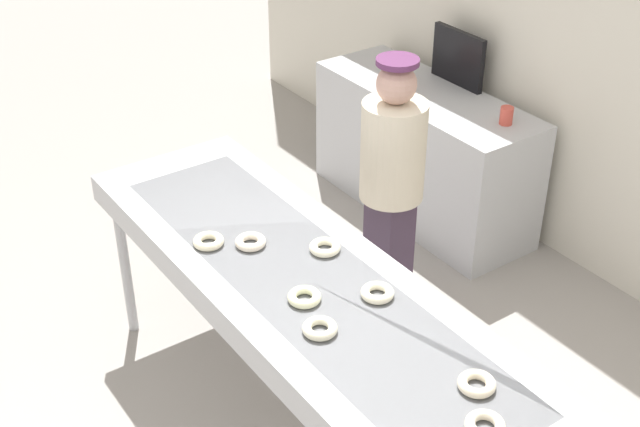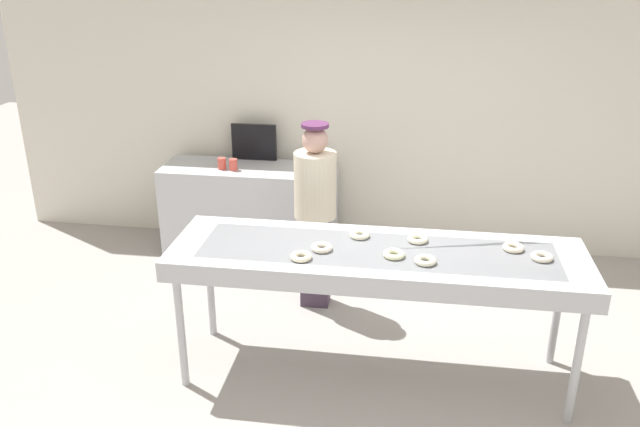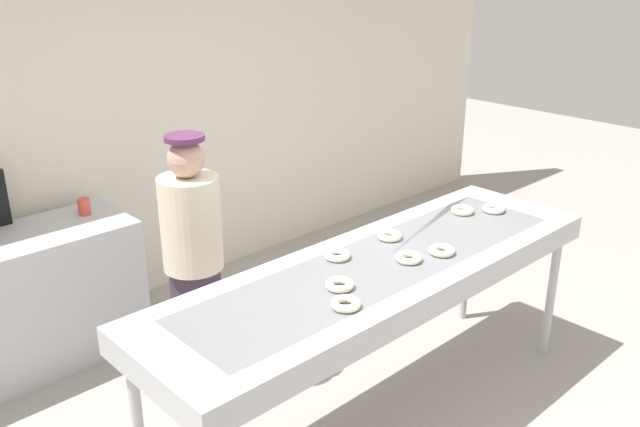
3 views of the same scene
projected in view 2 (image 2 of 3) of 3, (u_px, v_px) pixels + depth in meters
ground_plane at (372, 372)px, 4.75m from camera, size 16.00×16.00×0.00m
back_wall at (394, 110)px, 6.38m from camera, size 8.00×0.12×2.82m
fryer_conveyor at (376, 260)px, 4.41m from camera, size 2.82×0.82×0.99m
sugar_donut_0 at (418, 239)px, 4.50m from camera, size 0.19×0.19×0.04m
sugar_donut_1 at (394, 254)px, 4.27m from camera, size 0.16×0.16×0.04m
sugar_donut_2 at (322, 248)px, 4.37m from camera, size 0.19×0.19×0.04m
sugar_donut_3 at (301, 256)px, 4.24m from camera, size 0.17×0.17×0.04m
sugar_donut_4 at (542, 257)px, 4.24m from camera, size 0.20×0.20×0.04m
sugar_donut_5 at (425, 260)px, 4.19m from camera, size 0.20×0.20×0.04m
sugar_donut_6 at (513, 247)px, 4.37m from camera, size 0.20×0.20×0.04m
sugar_donut_7 at (360, 235)px, 4.57m from camera, size 0.20×0.20×0.04m
worker_baker at (315, 205)px, 5.35m from camera, size 0.35×0.35×1.61m
prep_counter at (250, 210)px, 6.52m from camera, size 1.70×0.61×0.90m
paper_cup_0 at (314, 162)px, 6.30m from camera, size 0.08×0.08×0.11m
paper_cup_1 at (233, 165)px, 6.24m from camera, size 0.08×0.08×0.11m
paper_cup_2 at (222, 164)px, 6.27m from camera, size 0.08×0.08×0.11m
menu_display at (254, 142)px, 6.51m from camera, size 0.46×0.04×0.37m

